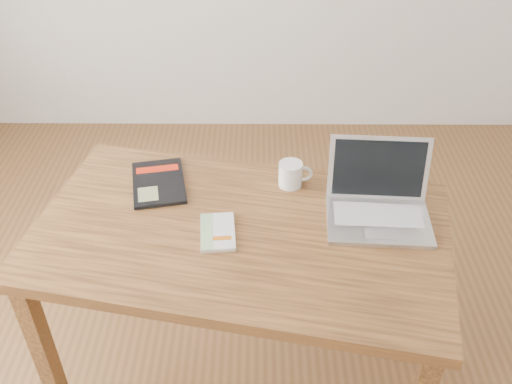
{
  "coord_description": "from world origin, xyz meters",
  "views": [
    {
      "loc": [
        -0.03,
        -1.27,
        1.92
      ],
      "look_at": [
        -0.04,
        0.14,
        0.85
      ],
      "focal_mm": 40.0,
      "sensor_mm": 36.0,
      "label": 1
    }
  ],
  "objects_px": {
    "white_guidebook": "(218,232)",
    "black_guidebook": "(158,183)",
    "desk": "(240,250)",
    "coffee_mug": "(291,174)",
    "laptop": "(379,202)"
  },
  "relations": [
    {
      "from": "white_guidebook",
      "to": "black_guidebook",
      "type": "height_order",
      "value": "white_guidebook"
    },
    {
      "from": "desk",
      "to": "white_guidebook",
      "type": "bearing_deg",
      "value": -149.97
    },
    {
      "from": "desk",
      "to": "coffee_mug",
      "type": "height_order",
      "value": "coffee_mug"
    },
    {
      "from": "white_guidebook",
      "to": "coffee_mug",
      "type": "height_order",
      "value": "coffee_mug"
    },
    {
      "from": "laptop",
      "to": "coffee_mug",
      "type": "relative_size",
      "value": 2.88
    },
    {
      "from": "black_guidebook",
      "to": "desk",
      "type": "bearing_deg",
      "value": -50.58
    },
    {
      "from": "black_guidebook",
      "to": "coffee_mug",
      "type": "height_order",
      "value": "coffee_mug"
    },
    {
      "from": "black_guidebook",
      "to": "coffee_mug",
      "type": "relative_size",
      "value": 2.47
    },
    {
      "from": "desk",
      "to": "laptop",
      "type": "bearing_deg",
      "value": 21.27
    },
    {
      "from": "white_guidebook",
      "to": "laptop",
      "type": "distance_m",
      "value": 0.52
    },
    {
      "from": "desk",
      "to": "white_guidebook",
      "type": "relative_size",
      "value": 7.79
    },
    {
      "from": "desk",
      "to": "laptop",
      "type": "xyz_separation_m",
      "value": [
        0.44,
        0.08,
        0.14
      ]
    },
    {
      "from": "coffee_mug",
      "to": "black_guidebook",
      "type": "bearing_deg",
      "value": 175.85
    },
    {
      "from": "desk",
      "to": "black_guidebook",
      "type": "height_order",
      "value": "black_guidebook"
    },
    {
      "from": "black_guidebook",
      "to": "coffee_mug",
      "type": "distance_m",
      "value": 0.46
    }
  ]
}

